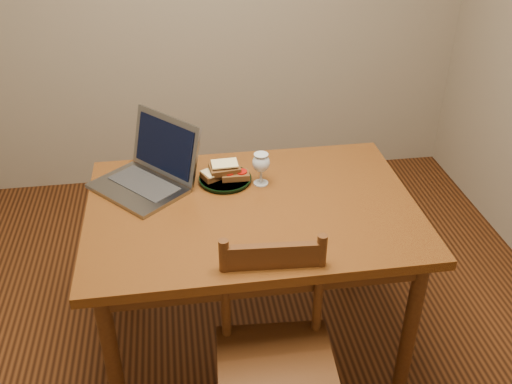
{
  "coord_description": "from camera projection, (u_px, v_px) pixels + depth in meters",
  "views": [
    {
      "loc": [
        -0.21,
        -1.8,
        1.99
      ],
      "look_at": [
        0.07,
        0.06,
        0.8
      ],
      "focal_mm": 40.0,
      "sensor_mm": 36.0,
      "label": 1
    }
  ],
  "objects": [
    {
      "name": "floor",
      "position": [
        242.0,
        350.0,
        2.6
      ],
      "size": [
        3.2,
        3.2,
        0.02
      ],
      "primitive_type": "cube",
      "color": "black",
      "rests_on": "ground"
    },
    {
      "name": "table",
      "position": [
        252.0,
        223.0,
        2.3
      ],
      "size": [
        1.3,
        0.9,
        0.74
      ],
      "color": "#441C0B",
      "rests_on": "floor"
    },
    {
      "name": "chair",
      "position": [
        276.0,
        351.0,
        1.97
      ],
      "size": [
        0.43,
        0.41,
        0.44
      ],
      "rotation": [
        0.0,
        0.0,
        -0.07
      ],
      "color": "#3F1F0D",
      "rests_on": "floor"
    },
    {
      "name": "plate",
      "position": [
        225.0,
        179.0,
        2.41
      ],
      "size": [
        0.22,
        0.22,
        0.02
      ],
      "primitive_type": "cylinder",
      "color": "black",
      "rests_on": "table"
    },
    {
      "name": "sandwich_cheese",
      "position": [
        216.0,
        173.0,
        2.4
      ],
      "size": [
        0.14,
        0.11,
        0.04
      ],
      "primitive_type": null,
      "rotation": [
        0.0,
        0.0,
        0.45
      ],
      "color": "#381E0C",
      "rests_on": "plate"
    },
    {
      "name": "sandwich_tomato",
      "position": [
        235.0,
        174.0,
        2.39
      ],
      "size": [
        0.12,
        0.07,
        0.04
      ],
      "primitive_type": null,
      "rotation": [
        0.0,
        0.0,
        -0.01
      ],
      "color": "#381E0C",
      "rests_on": "plate"
    },
    {
      "name": "sandwich_top",
      "position": [
        225.0,
        168.0,
        2.38
      ],
      "size": [
        0.13,
        0.09,
        0.04
      ],
      "primitive_type": null,
      "rotation": [
        0.0,
        0.0,
        0.12
      ],
      "color": "#381E0C",
      "rests_on": "plate"
    },
    {
      "name": "milk_glass",
      "position": [
        261.0,
        169.0,
        2.36
      ],
      "size": [
        0.07,
        0.07,
        0.14
      ],
      "primitive_type": null,
      "color": "white",
      "rests_on": "table"
    },
    {
      "name": "laptop",
      "position": [
        151.0,
        168.0,
        2.37
      ],
      "size": [
        0.5,
        0.5,
        0.27
      ],
      "rotation": [
        0.0,
        0.0,
        -0.85
      ],
      "color": "slate",
      "rests_on": "table"
    }
  ]
}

